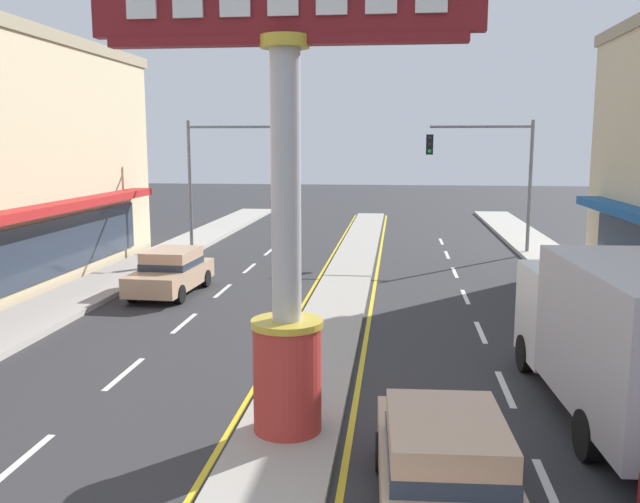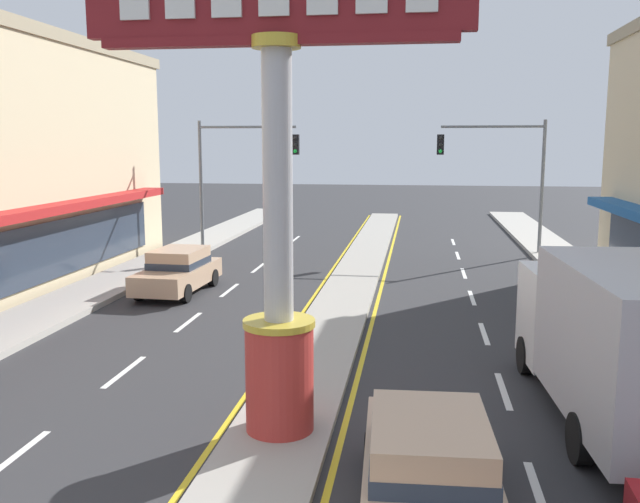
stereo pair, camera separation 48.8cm
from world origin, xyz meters
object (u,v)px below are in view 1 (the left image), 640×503
Objects in this scene: district_sign at (286,199)px; traffic_light_left_side at (226,163)px; traffic_light_right_side at (492,163)px; sedan_near_left_lane at (444,467)px; sedan_mid_left_lane at (171,271)px; box_truck_near_right_lane at (619,334)px.

traffic_light_left_side is at bearing 107.05° from district_sign.
district_sign is 1.31× the size of traffic_light_right_side.
sedan_near_left_lane is 1.00× the size of sedan_mid_left_lane.
box_truck_near_right_lane is 1.61× the size of sedan_mid_left_lane.
traffic_light_right_side reaches higher than box_truck_near_right_lane.
box_truck_near_right_lane is 5.16m from sedan_near_left_lane.
district_sign is at bearing -62.07° from sedan_mid_left_lane.
district_sign reaches higher than traffic_light_right_side.
traffic_light_left_side is (-6.15, 20.06, 0.01)m from district_sign.
sedan_near_left_lane is (8.72, -22.50, -3.46)m from traffic_light_left_side.
traffic_light_right_side is at bearing 89.44° from box_truck_near_right_lane.
traffic_light_right_side is (12.30, 0.82, 0.00)m from traffic_light_left_side.
traffic_light_left_side is 9.65m from sedan_mid_left_lane.
box_truck_near_right_lane is (12.11, -18.72, -2.55)m from traffic_light_left_side.
box_truck_near_right_lane reaches higher than sedan_mid_left_lane.
district_sign reaches higher than box_truck_near_right_lane.
sedan_near_left_lane is at bearing -43.47° from district_sign.
traffic_light_right_side is 1.42× the size of sedan_near_left_lane.
traffic_light_left_side is at bearing 91.83° from sedan_mid_left_lane.
sedan_mid_left_lane is at bearing 140.59° from box_truck_near_right_lane.
box_truck_near_right_lane is at bearing -57.09° from traffic_light_left_side.
box_truck_near_right_lane reaches higher than sedan_near_left_lane.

